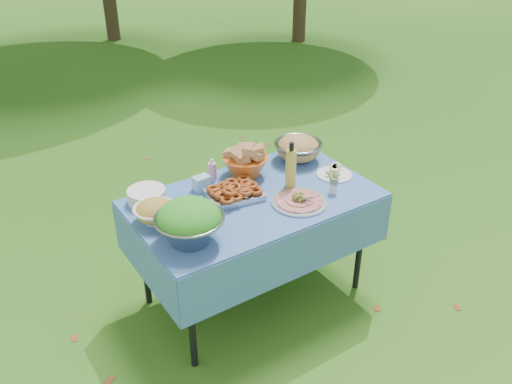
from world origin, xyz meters
TOP-DOWN VIEW (x-y plane):
  - ground at (0.00, 0.00)m, footprint 80.00×80.00m
  - picnic_table at (0.00, 0.00)m, footprint 1.46×0.86m
  - salad_bowl at (-0.53, -0.19)m, footprint 0.44×0.44m
  - pasta_bowl_white at (-0.60, 0.09)m, footprint 0.32×0.32m
  - plate_stack at (-0.56, 0.31)m, footprint 0.24×0.24m
  - wipes_box at (-0.22, 0.26)m, footprint 0.10×0.08m
  - sanitizer_bottle at (-0.10, 0.33)m, footprint 0.06×0.06m
  - bread_bowl at (0.11, 0.27)m, footprint 0.30×0.30m
  - pasta_bowl_steel at (0.53, 0.26)m, footprint 0.34×0.34m
  - fried_tray at (-0.10, 0.06)m, footprint 0.36×0.28m
  - charcuterie_platter at (0.19, -0.20)m, footprint 0.44×0.44m
  - oil_bottle at (0.26, -0.01)m, footprint 0.08×0.08m
  - cheese_plate at (0.59, -0.05)m, footprint 0.27×0.27m
  - shaker at (0.43, -0.23)m, footprint 0.06×0.06m

SIDE VIEW (x-z plane):
  - ground at x=0.00m, z-range 0.00..0.00m
  - picnic_table at x=0.00m, z-range 0.00..0.76m
  - cheese_plate at x=0.59m, z-range 0.76..0.82m
  - fried_tray at x=-0.10m, z-range 0.76..0.84m
  - charcuterie_platter at x=0.19m, z-range 0.76..0.84m
  - shaker at x=0.43m, z-range 0.76..0.84m
  - plate_stack at x=-0.56m, z-range 0.76..0.84m
  - wipes_box at x=-0.22m, z-range 0.76..0.85m
  - pasta_bowl_white at x=-0.60m, z-range 0.76..0.89m
  - sanitizer_bottle at x=-0.10m, z-range 0.76..0.91m
  - pasta_bowl_steel at x=0.53m, z-range 0.76..0.93m
  - bread_bowl at x=0.11m, z-range 0.76..0.96m
  - salad_bowl at x=-0.53m, z-range 0.76..1.00m
  - oil_bottle at x=0.26m, z-range 0.76..1.06m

